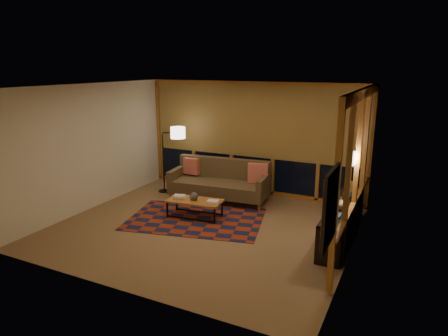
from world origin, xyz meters
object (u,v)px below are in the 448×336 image
at_px(coffee_table, 195,209).
at_px(floor_lamp, 163,160).
at_px(bookshelf, 343,220).
at_px(sofa, 219,181).

bearing_deg(coffee_table, floor_lamp, 136.30).
bearing_deg(bookshelf, coffee_table, -172.80).
bearing_deg(coffee_table, bookshelf, 0.74).
xyz_separation_m(coffee_table, floor_lamp, (-1.57, 1.19, 0.62)).
bearing_deg(bookshelf, floor_lamp, 169.58).
xyz_separation_m(sofa, bookshelf, (2.95, -0.83, -0.14)).
relative_size(floor_lamp, bookshelf, 0.63).
relative_size(sofa, floor_lamp, 1.38).
bearing_deg(floor_lamp, sofa, -29.07).
relative_size(coffee_table, bookshelf, 0.44).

